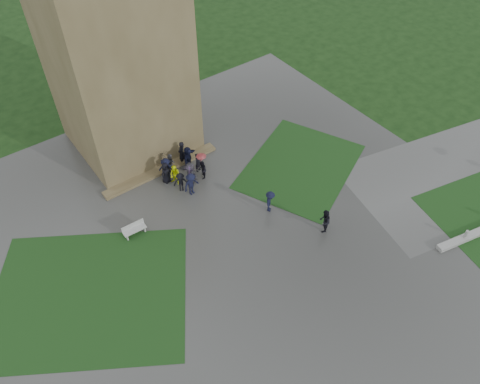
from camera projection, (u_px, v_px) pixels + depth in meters
ground at (249, 269)px, 28.14m from camera, size 120.00×120.00×0.00m
plaza at (230, 247)px, 29.26m from camera, size 34.00×34.00×0.02m
lawn_inset_left at (89, 295)px, 26.86m from camera, size 14.10×13.46×0.01m
lawn_inset_right at (300, 166)px, 34.43m from camera, size 11.12×10.15×0.01m
tower at (111, 32)px, 30.09m from camera, size 8.00×8.00×18.00m
tower_plinth at (161, 170)px, 33.99m from camera, size 9.00×0.80×0.22m
bench at (134, 229)px, 29.68m from camera, size 1.52×0.52×0.87m
visitor_cluster at (182, 168)px, 32.65m from camera, size 3.45×3.98×2.68m
pedestrian_mid at (270, 201)px, 30.83m from camera, size 1.18×1.13×1.67m
pedestrian_near at (324, 221)px, 29.58m from camera, size 0.98×0.87×1.76m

